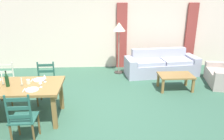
{
  "coord_description": "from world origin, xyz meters",
  "views": [
    {
      "loc": [
        0.14,
        -4.07,
        2.4
      ],
      "look_at": [
        0.4,
        0.68,
        0.75
      ],
      "focal_mm": 34.2,
      "sensor_mm": 36.0,
      "label": 1
    }
  ],
  "objects_px": {
    "dining_table": "(13,89)",
    "wine_glass_far_right": "(44,77)",
    "standing_lamp": "(119,30)",
    "dining_chair_near_right": "(23,118)",
    "coffee_table": "(176,77)",
    "coffee_cup_primary": "(28,82)",
    "dining_chair_far_left": "(5,84)",
    "wine_bottle": "(7,81)",
    "wine_glass_near_right": "(40,82)",
    "couch": "(161,65)",
    "dining_chair_far_right": "(46,83)"
  },
  "relations": [
    {
      "from": "wine_glass_far_right",
      "to": "dining_table",
      "type": "bearing_deg",
      "value": -166.47
    },
    {
      "from": "wine_bottle",
      "to": "wine_glass_far_right",
      "type": "distance_m",
      "value": 0.69
    },
    {
      "from": "dining_chair_near_right",
      "to": "couch",
      "type": "distance_m",
      "value": 4.61
    },
    {
      "from": "dining_table",
      "to": "dining_chair_far_left",
      "type": "height_order",
      "value": "dining_chair_far_left"
    },
    {
      "from": "dining_chair_near_right",
      "to": "coffee_table",
      "type": "bearing_deg",
      "value": 31.87
    },
    {
      "from": "dining_chair_far_right",
      "to": "coffee_table",
      "type": "bearing_deg",
      "value": 9.38
    },
    {
      "from": "coffee_table",
      "to": "dining_table",
      "type": "bearing_deg",
      "value": -161.05
    },
    {
      "from": "dining_chair_far_right",
      "to": "wine_bottle",
      "type": "distance_m",
      "value": 1.02
    },
    {
      "from": "couch",
      "to": "coffee_table",
      "type": "relative_size",
      "value": 2.61
    },
    {
      "from": "wine_glass_far_right",
      "to": "standing_lamp",
      "type": "relative_size",
      "value": 0.1
    },
    {
      "from": "dining_chair_near_right",
      "to": "dining_chair_far_left",
      "type": "bearing_deg",
      "value": 120.98
    },
    {
      "from": "coffee_cup_primary",
      "to": "dining_chair_near_right",
      "type": "bearing_deg",
      "value": -81.26
    },
    {
      "from": "dining_chair_far_left",
      "to": "wine_bottle",
      "type": "relative_size",
      "value": 3.04
    },
    {
      "from": "dining_table",
      "to": "couch",
      "type": "distance_m",
      "value": 4.45
    },
    {
      "from": "dining_chair_far_left",
      "to": "wine_bottle",
      "type": "distance_m",
      "value": 0.96
    },
    {
      "from": "dining_table",
      "to": "wine_glass_far_right",
      "type": "height_order",
      "value": "wine_glass_far_right"
    },
    {
      "from": "dining_table",
      "to": "couch",
      "type": "xyz_separation_m",
      "value": [
        3.66,
        2.5,
        -0.37
      ]
    },
    {
      "from": "wine_glass_near_right",
      "to": "dining_table",
      "type": "bearing_deg",
      "value": 167.81
    },
    {
      "from": "wine_glass_far_right",
      "to": "standing_lamp",
      "type": "height_order",
      "value": "standing_lamp"
    },
    {
      "from": "dining_chair_far_left",
      "to": "coffee_cup_primary",
      "type": "height_order",
      "value": "dining_chair_far_left"
    },
    {
      "from": "dining_chair_far_right",
      "to": "wine_glass_near_right",
      "type": "distance_m",
      "value": 0.95
    },
    {
      "from": "couch",
      "to": "dining_chair_near_right",
      "type": "bearing_deg",
      "value": -134.73
    },
    {
      "from": "wine_glass_far_right",
      "to": "standing_lamp",
      "type": "xyz_separation_m",
      "value": [
        1.72,
        2.54,
        0.55
      ]
    },
    {
      "from": "coffee_cup_primary",
      "to": "standing_lamp",
      "type": "relative_size",
      "value": 0.05
    },
    {
      "from": "coffee_cup_primary",
      "to": "coffee_table",
      "type": "xyz_separation_m",
      "value": [
        3.44,
        1.22,
        -0.44
      ]
    },
    {
      "from": "dining_chair_far_left",
      "to": "wine_glass_near_right",
      "type": "distance_m",
      "value": 1.42
    },
    {
      "from": "dining_chair_far_left",
      "to": "standing_lamp",
      "type": "height_order",
      "value": "standing_lamp"
    },
    {
      "from": "dining_chair_far_left",
      "to": "wine_bottle",
      "type": "xyz_separation_m",
      "value": [
        0.42,
        -0.77,
        0.39
      ]
    },
    {
      "from": "coffee_cup_primary",
      "to": "couch",
      "type": "relative_size",
      "value": 0.04
    },
    {
      "from": "dining_table",
      "to": "dining_chair_far_left",
      "type": "xyz_separation_m",
      "value": [
        -0.49,
        0.73,
        -0.19
      ]
    },
    {
      "from": "dining_chair_near_right",
      "to": "dining_chair_far_right",
      "type": "distance_m",
      "value": 1.52
    },
    {
      "from": "standing_lamp",
      "to": "wine_bottle",
      "type": "bearing_deg",
      "value": -131.2
    },
    {
      "from": "dining_chair_near_right",
      "to": "coffee_table",
      "type": "relative_size",
      "value": 1.07
    },
    {
      "from": "wine_bottle",
      "to": "couch",
      "type": "xyz_separation_m",
      "value": [
        3.73,
        2.54,
        -0.58
      ]
    },
    {
      "from": "dining_table",
      "to": "dining_chair_far_left",
      "type": "relative_size",
      "value": 1.98
    },
    {
      "from": "wine_glass_far_right",
      "to": "standing_lamp",
      "type": "bearing_deg",
      "value": 55.8
    },
    {
      "from": "wine_glass_far_right",
      "to": "coffee_cup_primary",
      "type": "height_order",
      "value": "wine_glass_far_right"
    },
    {
      "from": "dining_table",
      "to": "wine_glass_near_right",
      "type": "xyz_separation_m",
      "value": [
        0.58,
        -0.12,
        0.2
      ]
    },
    {
      "from": "dining_chair_far_left",
      "to": "wine_glass_near_right",
      "type": "xyz_separation_m",
      "value": [
        1.07,
        -0.85,
        0.38
      ]
    },
    {
      "from": "wine_glass_near_right",
      "to": "wine_glass_far_right",
      "type": "bearing_deg",
      "value": 86.52
    },
    {
      "from": "wine_bottle",
      "to": "dining_table",
      "type": "bearing_deg",
      "value": 34.06
    },
    {
      "from": "dining_table",
      "to": "coffee_cup_primary",
      "type": "xyz_separation_m",
      "value": [
        0.29,
        0.06,
        0.13
      ]
    },
    {
      "from": "dining_table",
      "to": "coffee_table",
      "type": "bearing_deg",
      "value": 18.95
    },
    {
      "from": "couch",
      "to": "standing_lamp",
      "type": "bearing_deg",
      "value": 172.16
    },
    {
      "from": "dining_table",
      "to": "wine_glass_near_right",
      "type": "relative_size",
      "value": 11.8
    },
    {
      "from": "dining_table",
      "to": "wine_glass_far_right",
      "type": "distance_m",
      "value": 0.64
    },
    {
      "from": "wine_bottle",
      "to": "coffee_table",
      "type": "bearing_deg",
      "value": 19.25
    },
    {
      "from": "dining_table",
      "to": "wine_glass_near_right",
      "type": "distance_m",
      "value": 0.62
    },
    {
      "from": "wine_bottle",
      "to": "wine_glass_far_right",
      "type": "bearing_deg",
      "value": 15.92
    },
    {
      "from": "wine_bottle",
      "to": "wine_glass_far_right",
      "type": "height_order",
      "value": "wine_bottle"
    }
  ]
}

